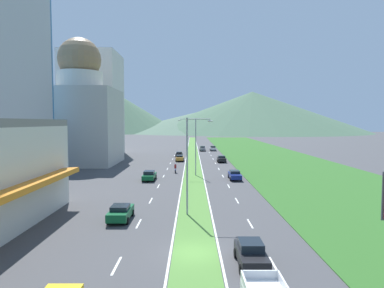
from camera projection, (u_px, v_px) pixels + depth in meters
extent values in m
plane|color=#424244|center=(194.00, 253.00, 23.66)|extent=(600.00, 600.00, 0.00)
cube|color=#518438|center=(192.00, 159.00, 83.53)|extent=(3.20, 240.00, 0.06)
cube|color=#2D6023|center=(274.00, 159.00, 83.60)|extent=(24.00, 240.00, 0.06)
cube|color=silver|center=(115.00, 266.00, 21.61)|extent=(0.16, 2.80, 0.01)
cube|color=silver|center=(138.00, 224.00, 30.57)|extent=(0.16, 2.80, 0.01)
cube|color=silver|center=(150.00, 201.00, 39.53)|extent=(0.16, 2.80, 0.01)
cube|color=silver|center=(157.00, 186.00, 48.49)|extent=(0.16, 2.80, 0.01)
cube|color=silver|center=(163.00, 176.00, 57.45)|extent=(0.16, 2.80, 0.01)
cube|color=silver|center=(166.00, 169.00, 66.41)|extent=(0.16, 2.80, 0.01)
cube|color=silver|center=(169.00, 163.00, 75.37)|extent=(0.16, 2.80, 0.01)
cube|color=silver|center=(172.00, 159.00, 84.33)|extent=(0.16, 2.80, 0.01)
cube|color=silver|center=(173.00, 155.00, 93.29)|extent=(0.16, 2.80, 0.01)
cube|color=silver|center=(175.00, 153.00, 102.25)|extent=(0.16, 2.80, 0.01)
cube|color=silver|center=(273.00, 266.00, 21.64)|extent=(0.16, 2.80, 0.01)
cube|color=silver|center=(249.00, 224.00, 30.60)|extent=(0.16, 2.80, 0.01)
cube|color=silver|center=(236.00, 201.00, 39.56)|extent=(0.16, 2.80, 0.01)
cube|color=silver|center=(228.00, 186.00, 48.52)|extent=(0.16, 2.80, 0.01)
cube|color=silver|center=(222.00, 176.00, 57.48)|extent=(0.16, 2.80, 0.01)
cube|color=silver|center=(218.00, 169.00, 66.44)|extent=(0.16, 2.80, 0.01)
cube|color=silver|center=(215.00, 163.00, 75.40)|extent=(0.16, 2.80, 0.01)
cube|color=silver|center=(212.00, 159.00, 84.36)|extent=(0.16, 2.80, 0.01)
cube|color=silver|center=(210.00, 155.00, 93.32)|extent=(0.16, 2.80, 0.01)
cube|color=silver|center=(208.00, 153.00, 102.28)|extent=(0.16, 2.80, 0.01)
cube|color=silver|center=(185.00, 159.00, 83.53)|extent=(0.16, 240.00, 0.01)
cube|color=silver|center=(199.00, 159.00, 83.54)|extent=(0.16, 240.00, 0.01)
cube|color=orange|center=(5.00, 193.00, 25.07)|extent=(2.82, 24.04, 0.66)
cube|color=#B7B2A8|center=(80.00, 127.00, 73.94)|extent=(15.80, 15.80, 16.55)
cylinder|color=beige|center=(79.00, 80.00, 73.29)|extent=(9.71, 9.71, 3.70)
sphere|color=olive|center=(78.00, 59.00, 72.99)|extent=(9.24, 9.24, 9.24)
cube|color=silver|center=(92.00, 105.00, 93.06)|extent=(14.66, 14.66, 28.31)
cone|color=#47664C|center=(111.00, 112.00, 307.88)|extent=(127.96, 127.96, 38.05)
cone|color=#516B56|center=(218.00, 119.00, 321.26)|extent=(196.54, 196.54, 23.93)
cone|color=#47664C|center=(251.00, 112.00, 309.73)|extent=(203.05, 203.05, 37.35)
cylinder|color=#99999E|center=(186.00, 167.00, 33.18)|extent=(0.18, 0.18, 9.73)
cylinder|color=#99999E|center=(198.00, 119.00, 32.78)|extent=(2.27, 0.29, 0.10)
ellipsoid|color=silver|center=(209.00, 121.00, 32.71)|extent=(0.56, 0.28, 0.20)
cylinder|color=#99999E|center=(195.00, 147.00, 57.78)|extent=(0.18, 0.18, 9.97)
cylinder|color=#99999E|center=(186.00, 119.00, 57.48)|extent=(2.81, 0.13, 0.10)
ellipsoid|color=silver|center=(178.00, 120.00, 57.51)|extent=(0.56, 0.28, 0.20)
cube|color=#0C5128|center=(120.00, 213.00, 31.66)|extent=(1.83, 4.31, 0.73)
cube|color=black|center=(119.00, 207.00, 31.45)|extent=(1.58, 1.90, 0.42)
cylinder|color=black|center=(114.00, 213.00, 33.01)|extent=(0.22, 0.64, 0.64)
cylinder|color=black|center=(131.00, 213.00, 33.02)|extent=(0.22, 0.64, 0.64)
cylinder|color=black|center=(107.00, 221.00, 30.35)|extent=(0.22, 0.64, 0.64)
cylinder|color=black|center=(126.00, 221.00, 30.35)|extent=(0.22, 0.64, 0.64)
cube|color=black|center=(220.00, 159.00, 77.67)|extent=(1.84, 4.27, 0.75)
cube|color=black|center=(220.00, 157.00, 77.80)|extent=(1.59, 1.88, 0.41)
cylinder|color=black|center=(225.00, 161.00, 76.38)|extent=(0.22, 0.64, 0.64)
cylinder|color=black|center=(217.00, 161.00, 76.37)|extent=(0.22, 0.64, 0.64)
cylinder|color=black|center=(224.00, 160.00, 79.02)|extent=(0.22, 0.64, 0.64)
cylinder|color=black|center=(216.00, 160.00, 79.01)|extent=(0.22, 0.64, 0.64)
cube|color=black|center=(250.00, 255.00, 21.62)|extent=(1.73, 4.09, 0.71)
cube|color=black|center=(250.00, 245.00, 21.75)|extent=(1.49, 1.80, 0.53)
cylinder|color=black|center=(267.00, 269.00, 20.38)|extent=(0.22, 0.64, 0.64)
cylinder|color=black|center=(240.00, 269.00, 20.38)|extent=(0.22, 0.64, 0.64)
cylinder|color=black|center=(259.00, 253.00, 22.91)|extent=(0.22, 0.64, 0.64)
cylinder|color=black|center=(235.00, 253.00, 22.91)|extent=(0.22, 0.64, 0.64)
cube|color=black|center=(178.00, 155.00, 88.91)|extent=(1.78, 4.12, 0.62)
cube|color=black|center=(178.00, 153.00, 88.71)|extent=(1.53, 1.81, 0.49)
cylinder|color=black|center=(175.00, 155.00, 90.20)|extent=(0.22, 0.64, 0.64)
cylinder|color=black|center=(181.00, 155.00, 90.21)|extent=(0.22, 0.64, 0.64)
cylinder|color=black|center=(175.00, 156.00, 87.65)|extent=(0.22, 0.64, 0.64)
cylinder|color=black|center=(181.00, 156.00, 87.65)|extent=(0.22, 0.64, 0.64)
cube|color=#0C5128|center=(148.00, 176.00, 53.46)|extent=(1.84, 4.61, 0.67)
cube|color=black|center=(148.00, 173.00, 53.24)|extent=(1.58, 2.03, 0.55)
cylinder|color=black|center=(144.00, 177.00, 54.91)|extent=(0.22, 0.64, 0.64)
cylinder|color=black|center=(155.00, 177.00, 54.91)|extent=(0.22, 0.64, 0.64)
cylinder|color=black|center=(141.00, 180.00, 52.06)|extent=(0.22, 0.64, 0.64)
cylinder|color=black|center=(153.00, 180.00, 52.06)|extent=(0.22, 0.64, 0.64)
cube|color=navy|center=(234.00, 175.00, 54.24)|extent=(1.74, 4.79, 0.67)
cube|color=black|center=(233.00, 172.00, 54.40)|extent=(1.49, 2.11, 0.44)
cylinder|color=black|center=(240.00, 179.00, 52.78)|extent=(0.22, 0.64, 0.64)
cylinder|color=black|center=(230.00, 179.00, 52.78)|extent=(0.22, 0.64, 0.64)
cylinder|color=black|center=(237.00, 176.00, 55.75)|extent=(0.22, 0.64, 0.64)
cylinder|color=black|center=(227.00, 176.00, 55.75)|extent=(0.22, 0.64, 0.64)
cube|color=#B2B2B7|center=(212.00, 149.00, 108.96)|extent=(1.84, 4.63, 0.68)
cube|color=black|center=(212.00, 147.00, 109.10)|extent=(1.58, 2.04, 0.53)
cylinder|color=black|center=(215.00, 150.00, 107.55)|extent=(0.22, 0.64, 0.64)
cylinder|color=black|center=(209.00, 150.00, 107.55)|extent=(0.22, 0.64, 0.64)
cylinder|color=black|center=(214.00, 149.00, 110.41)|extent=(0.22, 0.64, 0.64)
cylinder|color=black|center=(209.00, 149.00, 110.41)|extent=(0.22, 0.64, 0.64)
cube|color=#C6842D|center=(179.00, 158.00, 79.68)|extent=(1.76, 4.14, 0.70)
cube|color=black|center=(179.00, 156.00, 79.48)|extent=(1.51, 1.82, 0.42)
cylinder|color=black|center=(175.00, 159.00, 80.98)|extent=(0.22, 0.64, 0.64)
cylinder|color=black|center=(182.00, 159.00, 80.99)|extent=(0.22, 0.64, 0.64)
cylinder|color=black|center=(175.00, 160.00, 78.42)|extent=(0.22, 0.64, 0.64)
cylinder|color=black|center=(182.00, 160.00, 78.43)|extent=(0.22, 0.64, 0.64)
cube|color=slate|center=(201.00, 149.00, 107.97)|extent=(1.72, 4.78, 0.75)
cube|color=black|center=(201.00, 147.00, 108.13)|extent=(1.48, 2.11, 0.48)
cylinder|color=black|center=(204.00, 150.00, 106.52)|extent=(0.22, 0.64, 0.64)
cylinder|color=black|center=(199.00, 150.00, 106.52)|extent=(0.22, 0.64, 0.64)
cylinder|color=black|center=(204.00, 150.00, 109.48)|extent=(0.22, 0.64, 0.64)
cylinder|color=black|center=(199.00, 150.00, 109.48)|extent=(0.22, 0.64, 0.64)
cube|color=silver|center=(259.00, 274.00, 17.26)|extent=(1.84, 0.10, 0.44)
cylinder|color=black|center=(175.00, 171.00, 62.04)|extent=(0.10, 0.60, 0.60)
cylinder|color=black|center=(174.00, 172.00, 60.64)|extent=(0.12, 0.60, 0.60)
cube|color=navy|center=(174.00, 170.00, 61.33)|extent=(0.20, 1.12, 0.25)
ellipsoid|color=navy|center=(174.00, 168.00, 61.50)|extent=(0.24, 0.44, 0.24)
cube|color=maroon|center=(174.00, 166.00, 61.18)|extent=(0.36, 0.28, 0.70)
sphere|color=silver|center=(174.00, 164.00, 61.20)|extent=(0.26, 0.26, 0.26)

